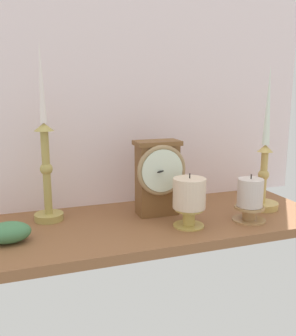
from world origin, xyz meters
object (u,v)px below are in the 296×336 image
pillar_candle_front (250,199)px  pillar_candle_near_clock (189,198)px  candlestick_tall_left (264,168)px  mantel_clock (158,176)px  candlestick_tall_center (46,162)px

pillar_candle_front → pillar_candle_near_clock: (-16.69, 1.39, 1.56)cm
candlestick_tall_left → pillar_candle_front: bearing=-141.1°
mantel_clock → pillar_candle_near_clock: 12.27cm
candlestick_tall_center → pillar_candle_front: (49.47, -17.59, -9.78)cm
mantel_clock → pillar_candle_front: 24.80cm
mantel_clock → pillar_candle_front: (20.88, -12.41, -4.99)cm
mantel_clock → pillar_candle_near_clock: (4.19, -11.01, -3.42)cm
candlestick_tall_left → pillar_candle_front: size_ratio=3.23×
candlestick_tall_center → mantel_clock: bearing=-10.3°
mantel_clock → candlestick_tall_center: bearing=169.7°
candlestick_tall_left → pillar_candle_front: 13.53cm
mantel_clock → candlestick_tall_center: 29.45cm
candlestick_tall_center → pillar_candle_front: 53.41cm
candlestick_tall_left → pillar_candle_near_clock: size_ratio=2.96×
mantel_clock → candlestick_tall_center: candlestick_tall_center is taller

